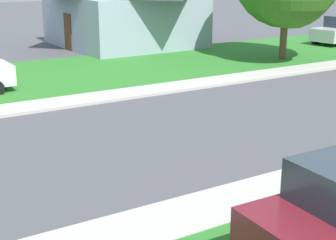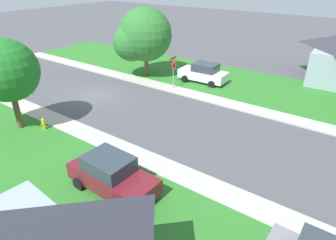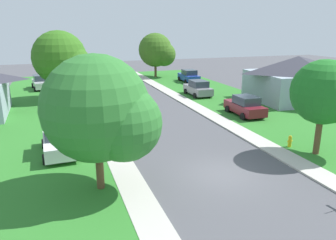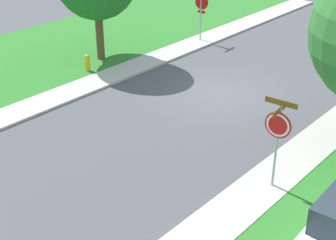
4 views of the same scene
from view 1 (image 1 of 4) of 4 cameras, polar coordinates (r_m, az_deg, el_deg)
sidewalk_east at (r=12.52m, az=18.36°, el=-5.59°), size 1.40×56.00×0.10m
sidewalk_west at (r=19.58m, az=-2.75°, el=3.26°), size 1.40×56.00×0.10m
lawn_west at (r=23.73m, az=-8.21°, el=5.49°), size 8.00×56.00×0.08m
house_left_setback at (r=31.45m, az=-5.08°, el=12.67°), size 9.20×8.04×4.60m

